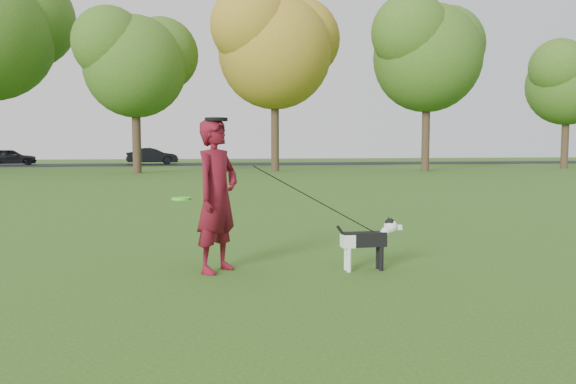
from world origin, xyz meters
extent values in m
plane|color=#285116|center=(0.00, 0.00, 0.00)|extent=(120.00, 120.00, 0.00)
cube|color=black|center=(0.00, 40.00, 0.01)|extent=(120.00, 7.00, 0.02)
imported|color=maroon|center=(-1.16, -0.19, 0.92)|extent=(0.78, 0.80, 1.85)
cube|color=black|center=(0.60, -0.45, 0.38)|extent=(0.54, 0.17, 0.18)
cube|color=white|center=(0.40, -0.45, 0.37)|extent=(0.15, 0.17, 0.16)
cylinder|color=white|center=(0.40, -0.51, 0.15)|extent=(0.05, 0.05, 0.29)
cylinder|color=white|center=(0.40, -0.40, 0.15)|extent=(0.05, 0.05, 0.29)
cylinder|color=black|center=(0.81, -0.51, 0.15)|extent=(0.05, 0.05, 0.29)
cylinder|color=black|center=(0.81, -0.40, 0.15)|extent=(0.05, 0.05, 0.29)
cylinder|color=white|center=(0.85, -0.45, 0.43)|extent=(0.18, 0.11, 0.19)
sphere|color=white|center=(0.94, -0.45, 0.53)|extent=(0.17, 0.17, 0.17)
sphere|color=black|center=(0.93, -0.45, 0.57)|extent=(0.13, 0.13, 0.13)
cube|color=white|center=(1.03, -0.45, 0.52)|extent=(0.11, 0.06, 0.06)
sphere|color=black|center=(1.09, -0.45, 0.52)|extent=(0.04, 0.04, 0.04)
cone|color=black|center=(0.93, -0.50, 0.62)|extent=(0.06, 0.06, 0.07)
cone|color=black|center=(0.93, -0.41, 0.62)|extent=(0.06, 0.06, 0.07)
cylinder|color=black|center=(0.35, -0.45, 0.44)|extent=(0.19, 0.04, 0.25)
cylinder|color=black|center=(0.79, -0.45, 0.44)|extent=(0.12, 0.12, 0.02)
imported|color=black|center=(-14.64, 40.00, 0.66)|extent=(4.04, 2.61, 1.28)
imported|color=black|center=(-3.90, 40.00, 0.69)|extent=(4.21, 1.89, 1.34)
cylinder|color=#40FA1F|center=(-1.58, -0.25, 0.90)|extent=(0.23, 0.23, 0.02)
cylinder|color=black|center=(-1.16, -0.19, 1.83)|extent=(0.27, 0.27, 0.04)
cylinder|color=#38281C|center=(-4.00, 25.50, 2.10)|extent=(0.48, 0.48, 4.20)
sphere|color=#426B1E|center=(-4.00, 25.50, 6.44)|extent=(5.60, 5.60, 5.60)
cylinder|color=#38281C|center=(4.00, 26.50, 2.52)|extent=(0.48, 0.48, 5.04)
sphere|color=#A58426|center=(4.00, 26.50, 7.73)|extent=(6.72, 6.72, 6.72)
cylinder|color=#38281C|center=(13.00, 25.00, 2.42)|extent=(0.48, 0.48, 4.83)
sphere|color=#426B1E|center=(13.00, 25.00, 7.41)|extent=(6.44, 6.44, 6.44)
cylinder|color=#38281C|center=(24.00, 27.00, 1.99)|extent=(0.48, 0.48, 3.99)
sphere|color=#426B1E|center=(24.00, 27.00, 6.12)|extent=(5.32, 5.32, 5.32)
camera|label=1|loc=(-1.57, -6.93, 1.52)|focal=35.00mm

